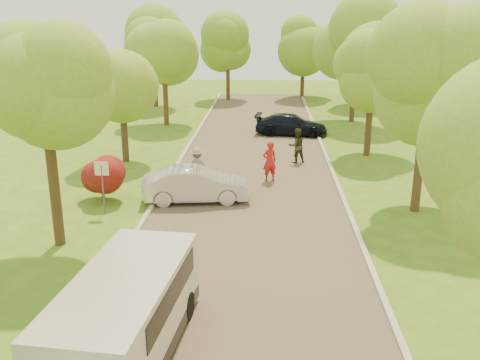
% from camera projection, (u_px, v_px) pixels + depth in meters
% --- Properties ---
extents(ground, '(100.00, 100.00, 0.00)m').
position_uv_depth(ground, '(244.00, 261.00, 17.50)').
color(ground, '#446919').
rests_on(ground, ground).
extents(road, '(8.00, 60.00, 0.01)m').
position_uv_depth(road, '(251.00, 186.00, 25.12)').
color(road, '#4C4438').
rests_on(road, ground).
extents(curb_left, '(0.18, 60.00, 0.12)m').
position_uv_depth(curb_left, '(166.00, 183.00, 25.31)').
color(curb_left, '#B2AD9E').
rests_on(curb_left, ground).
extents(curb_right, '(0.18, 60.00, 0.12)m').
position_uv_depth(curb_right, '(338.00, 186.00, 24.91)').
color(curb_right, '#B2AD9E').
rests_on(curb_right, ground).
extents(street_sign, '(0.55, 0.06, 2.17)m').
position_uv_depth(street_sign, '(102.00, 177.00, 21.13)').
color(street_sign, '#59595E').
rests_on(street_sign, ground).
extents(red_shrub, '(1.70, 1.70, 1.95)m').
position_uv_depth(red_shrub, '(102.00, 177.00, 22.73)').
color(red_shrub, '#382619').
rests_on(red_shrub, ground).
extents(tree_l_mida, '(4.71, 4.60, 7.39)m').
position_uv_depth(tree_l_mida, '(51.00, 97.00, 17.22)').
color(tree_l_mida, '#382619').
rests_on(tree_l_mida, ground).
extents(tree_l_midb, '(4.30, 4.20, 6.62)m').
position_uv_depth(tree_l_midb, '(124.00, 77.00, 27.91)').
color(tree_l_midb, '#382619').
rests_on(tree_l_midb, ground).
extents(tree_l_far, '(4.92, 4.80, 7.79)m').
position_uv_depth(tree_l_far, '(167.00, 48.00, 37.16)').
color(tree_l_far, '#382619').
rests_on(tree_l_far, ground).
extents(tree_r_mida, '(5.13, 5.00, 7.95)m').
position_uv_depth(tree_r_mida, '(435.00, 74.00, 20.27)').
color(tree_r_mida, '#382619').
rests_on(tree_r_mida, ground).
extents(tree_r_midb, '(4.51, 4.40, 7.01)m').
position_uv_depth(tree_r_midb, '(376.00, 68.00, 29.06)').
color(tree_r_midb, '#382619').
rests_on(tree_r_midb, ground).
extents(tree_r_far, '(5.33, 5.20, 8.34)m').
position_uv_depth(tree_r_far, '(360.00, 41.00, 38.28)').
color(tree_r_far, '#382619').
rests_on(tree_r_far, ground).
extents(tree_bg_a, '(5.12, 5.00, 7.72)m').
position_uv_depth(tree_bg_a, '(156.00, 44.00, 44.95)').
color(tree_bg_a, '#382619').
rests_on(tree_bg_a, ground).
extents(tree_bg_b, '(5.12, 5.00, 7.95)m').
position_uv_depth(tree_bg_b, '(356.00, 40.00, 45.95)').
color(tree_bg_b, '#382619').
rests_on(tree_bg_b, ground).
extents(tree_bg_c, '(4.92, 4.80, 7.33)m').
position_uv_depth(tree_bg_c, '(230.00, 45.00, 48.55)').
color(tree_bg_c, '#382619').
rests_on(tree_bg_c, ground).
extents(tree_bg_d, '(5.12, 5.00, 7.72)m').
position_uv_depth(tree_bg_d, '(306.00, 41.00, 50.03)').
color(tree_bg_d, '#382619').
rests_on(tree_bg_d, ground).
extents(minivan, '(2.73, 5.75, 2.07)m').
position_uv_depth(minivan, '(126.00, 315.00, 12.33)').
color(minivan, silver).
rests_on(minivan, ground).
extents(silver_sedan, '(4.71, 2.17, 1.49)m').
position_uv_depth(silver_sedan, '(196.00, 185.00, 22.81)').
color(silver_sedan, silver).
rests_on(silver_sedan, ground).
extents(dark_sedan, '(4.97, 2.48, 1.39)m').
position_uv_depth(dark_sedan, '(291.00, 125.00, 35.44)').
color(dark_sedan, black).
rests_on(dark_sedan, ground).
extents(longboard, '(0.37, 0.93, 0.11)m').
position_uv_depth(longboard, '(198.00, 185.00, 24.94)').
color(longboard, black).
rests_on(longboard, ground).
extents(skateboarder, '(1.21, 0.80, 1.76)m').
position_uv_depth(skateboarder, '(197.00, 166.00, 24.67)').
color(skateboarder, gray).
rests_on(skateboarder, longboard).
extents(person_striped, '(0.84, 0.73, 1.96)m').
position_uv_depth(person_striped, '(270.00, 161.00, 25.53)').
color(person_striped, '#B41B1C').
rests_on(person_striped, ground).
extents(person_olive, '(1.10, 0.98, 1.89)m').
position_uv_depth(person_olive, '(297.00, 146.00, 28.72)').
color(person_olive, '#2E2F1C').
rests_on(person_olive, ground).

